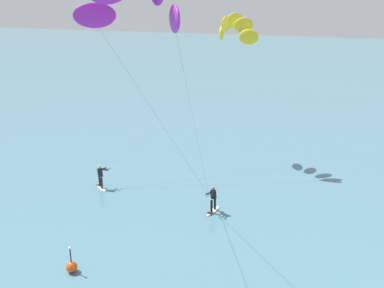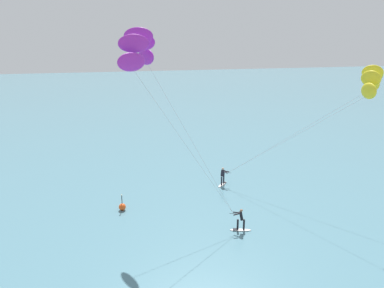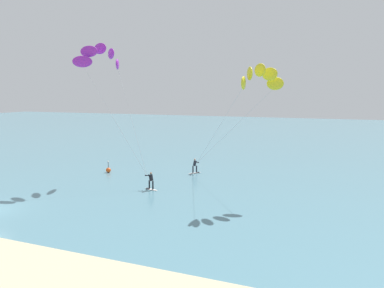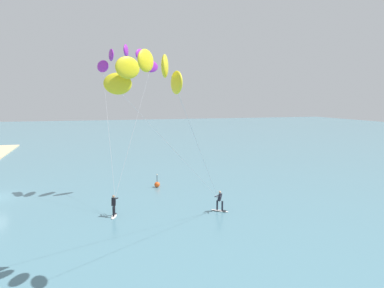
% 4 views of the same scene
% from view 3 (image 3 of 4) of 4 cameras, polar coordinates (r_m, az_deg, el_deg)
% --- Properties ---
extents(kitesurfer_nearshore, '(8.87, 5.65, 13.92)m').
position_cam_3_polar(kitesurfer_nearshore, '(39.49, -13.45, 12.21)').
color(kitesurfer_nearshore, white).
rests_on(kitesurfer_nearshore, ground).
extents(kitesurfer_mid_water, '(11.10, 9.90, 11.38)m').
position_cam_3_polar(kitesurfer_mid_water, '(32.43, 9.60, 9.11)').
color(kitesurfer_mid_water, white).
rests_on(kitesurfer_mid_water, ground).
extents(marker_buoy, '(0.56, 0.56, 1.38)m').
position_cam_3_polar(marker_buoy, '(43.81, -12.55, -3.86)').
color(marker_buoy, '#EA5119').
rests_on(marker_buoy, ground).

